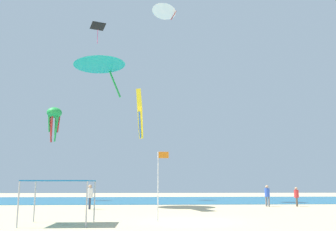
{
  "coord_description": "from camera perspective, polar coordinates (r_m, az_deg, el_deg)",
  "views": [
    {
      "loc": [
        -2.27,
        -20.46,
        2.05
      ],
      "look_at": [
        -0.6,
        12.64,
        8.02
      ],
      "focal_mm": 39.89,
      "sensor_mm": 36.0,
      "label": 1
    }
  ],
  "objects": [
    {
      "name": "ground",
      "position": [
        20.7,
        3.57,
        -16.02
      ],
      "size": [
        110.0,
        110.0,
        0.1
      ],
      "primitive_type": "cube",
      "color": "beige"
    },
    {
      "name": "ocean_strip",
      "position": [
        45.36,
        -0.01,
        -12.78
      ],
      "size": [
        110.0,
        19.04,
        0.03
      ],
      "primitive_type": "cube",
      "color": "#1E6B93",
      "rests_on": "ground"
    },
    {
      "name": "canopy_tent",
      "position": [
        19.85,
        -16.17,
        -9.79
      ],
      "size": [
        3.22,
        2.61,
        2.17
      ],
      "color": "#B2B2B7",
      "rests_on": "ground"
    },
    {
      "name": "person_near_tent",
      "position": [
        30.6,
        -11.84,
        -11.76
      ],
      "size": [
        0.45,
        0.5,
        1.9
      ],
      "rotation": [
        0.0,
        0.0,
        4.89
      ],
      "color": "#33384C",
      "rests_on": "ground"
    },
    {
      "name": "person_leftmost",
      "position": [
        35.23,
        19.03,
        -11.42
      ],
      "size": [
        0.39,
        0.43,
        1.66
      ],
      "rotation": [
        0.0,
        0.0,
        4.4
      ],
      "color": "brown",
      "rests_on": "ground"
    },
    {
      "name": "person_central",
      "position": [
        34.41,
        14.92,
        -11.51
      ],
      "size": [
        0.43,
        0.46,
        1.83
      ],
      "rotation": [
        0.0,
        0.0,
        5.12
      ],
      "color": "slate",
      "rests_on": "ground"
    },
    {
      "name": "banner_flag",
      "position": [
        20.47,
        -1.35,
        -9.7
      ],
      "size": [
        0.61,
        0.06,
        3.72
      ],
      "color": "silver",
      "rests_on": "ground"
    },
    {
      "name": "kite_delta_white",
      "position": [
        45.48,
        -0.56,
        15.84
      ],
      "size": [
        3.8,
        3.81,
        2.44
      ],
      "rotation": [
        0.0,
        0.0,
        2.65
      ],
      "color": "white"
    },
    {
      "name": "kite_parafoil_yellow",
      "position": [
        31.28,
        -4.32,
        -0.02
      ],
      "size": [
        0.54,
        5.68,
        3.44
      ],
      "rotation": [
        0.0,
        0.0,
        1.56
      ],
      "color": "yellow"
    },
    {
      "name": "kite_octopus_green",
      "position": [
        46.8,
        -16.99,
        0.15
      ],
      "size": [
        2.29,
        2.29,
        4.18
      ],
      "rotation": [
        0.0,
        0.0,
        3.51
      ],
      "color": "green"
    },
    {
      "name": "kite_diamond_black",
      "position": [
        50.39,
        -10.67,
        13.15
      ],
      "size": [
        2.27,
        2.26,
        2.57
      ],
      "rotation": [
        0.0,
        0.0,
        3.51
      ],
      "color": "black"
    },
    {
      "name": "kite_delta_teal",
      "position": [
        35.62,
        -10.43,
        8.23
      ],
      "size": [
        6.69,
        6.68,
        3.83
      ],
      "rotation": [
        0.0,
        0.0,
        4.07
      ],
      "color": "teal"
    }
  ]
}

